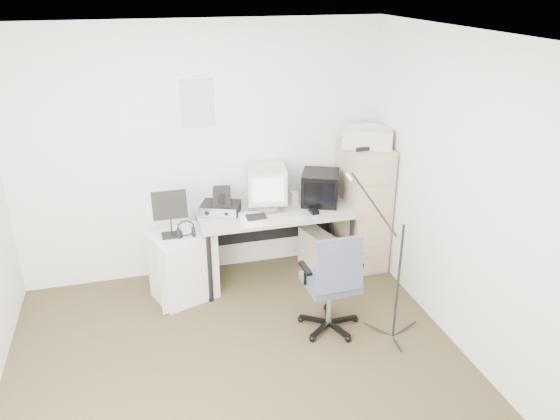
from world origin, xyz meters
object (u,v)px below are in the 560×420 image
object	(u,v)px
office_chair	(330,280)
side_cart	(183,266)
desk	(274,244)
filing_cabinet	(363,206)

from	to	relation	value
office_chair	side_cart	size ratio (longest dim) A/B	1.45
desk	side_cart	size ratio (longest dim) A/B	2.28
desk	filing_cabinet	bearing A→B (deg)	1.81
desk	side_cart	xyz separation A→B (m)	(-0.93, -0.15, -0.04)
office_chair	desk	bearing A→B (deg)	100.60
desk	office_chair	size ratio (longest dim) A/B	1.58
filing_cabinet	office_chair	distance (m)	1.27
filing_cabinet	office_chair	xyz separation A→B (m)	(-0.73, -1.03, -0.17)
filing_cabinet	side_cart	xyz separation A→B (m)	(-1.88, -0.18, -0.32)
filing_cabinet	office_chair	world-z (taller)	filing_cabinet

